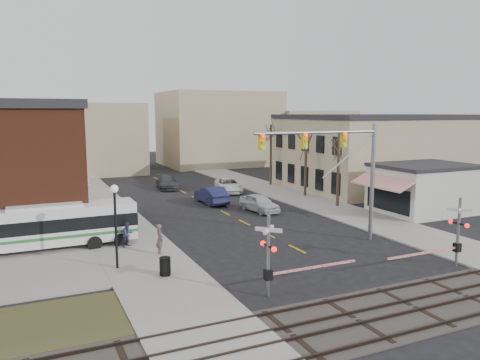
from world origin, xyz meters
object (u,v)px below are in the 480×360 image
trash_bin (165,266)px  pedestrian_far (128,234)px  traffic_signal_mast (342,160)px  street_lamp (115,210)px  car_b (211,195)px  car_d (167,182)px  pedestrian_near (160,239)px  rr_crossing_west (276,256)px  car_a (259,203)px  transit_bus (46,226)px  rr_crossing_east (453,233)px  car_c (228,185)px

trash_bin → pedestrian_far: size_ratio=0.61×
traffic_signal_mast → pedestrian_far: traffic_signal_mast is taller
street_lamp → car_b: size_ratio=0.93×
street_lamp → car_d: (10.32, 26.18, -2.71)m
car_d → pedestrian_near: (-7.44, -24.58, 0.31)m
rr_crossing_west → pedestrian_far: 12.01m
car_a → street_lamp: bearing=-150.8°
street_lamp → trash_bin: street_lamp is taller
rr_crossing_west → trash_bin: 6.40m
car_b → car_d: bearing=-83.9°
pedestrian_near → car_d: bearing=-20.1°
transit_bus → pedestrian_near: bearing=-32.9°
traffic_signal_mast → trash_bin: traffic_signal_mast is taller
trash_bin → car_d: car_d is taller
traffic_signal_mast → pedestrian_near: size_ratio=4.89×
trash_bin → transit_bus: bearing=124.9°
transit_bus → traffic_signal_mast: 19.49m
transit_bus → rr_crossing_east: (20.81, -13.08, 0.34)m
transit_bus → car_d: transit_bus is taller
rr_crossing_west → car_a: bearing=65.4°
car_a → car_b: (-2.57, 5.20, 0.06)m
rr_crossing_west → pedestrian_near: rr_crossing_west is taller
car_d → traffic_signal_mast: bearing=-73.7°
street_lamp → car_d: 28.27m
rr_crossing_west → car_c: 29.48m
rr_crossing_east → street_lamp: 19.00m
car_c → pedestrian_far: (-14.39, -16.99, 0.17)m
transit_bus → car_b: 18.22m
transit_bus → pedestrian_near: (6.27, -4.06, -0.58)m
transit_bus → street_lamp: size_ratio=2.36×
car_a → pedestrian_far: (-12.91, -6.59, 0.16)m
traffic_signal_mast → car_d: bearing=98.8°
traffic_signal_mast → car_d: traffic_signal_mast is taller
car_b → rr_crossing_east: bearing=102.2°
street_lamp → pedestrian_far: street_lamp is taller
transit_bus → rr_crossing_east: 24.58m
traffic_signal_mast → rr_crossing_east: traffic_signal_mast is taller
car_a → car_b: bearing=109.0°
car_a → trash_bin: bearing=-140.7°
rr_crossing_east → car_d: bearing=101.9°
trash_bin → car_d: bearing=73.9°
traffic_signal_mast → pedestrian_far: 14.79m
street_lamp → trash_bin: (2.13, -2.26, -2.85)m
traffic_signal_mast → pedestrian_near: traffic_signal_mast is taller
car_c → pedestrian_near: 23.28m
rr_crossing_west → street_lamp: (-6.30, 6.91, 1.49)m
rr_crossing_east → transit_bus: bearing=147.8°
transit_bus → rr_crossing_east: rr_crossing_east is taller
traffic_signal_mast → rr_crossing_west: 10.83m
trash_bin → car_a: car_a is taller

